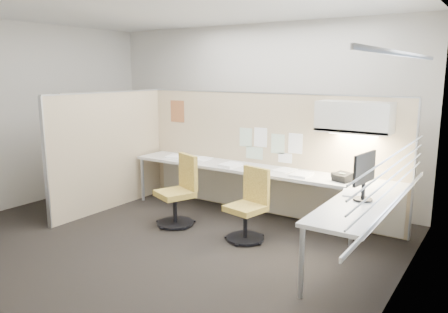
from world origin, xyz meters
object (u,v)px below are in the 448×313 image
Objects in this scene: chair_left at (179,193)px; phone at (342,177)px; chair_right at (249,207)px; desk at (272,182)px; monitor at (364,173)px.

chair_left reaches higher than phone.
phone is (1.99, 0.73, 0.34)m from chair_left.
chair_left is 3.65× the size of phone.
chair_right is 3.41× the size of phone.
desk is at bearing 100.89° from chair_right.
monitor is (1.37, -0.61, 0.42)m from desk.
phone is at bearing 47.94° from chair_right.
desk is 4.53× the size of chair_right.
phone reaches higher than desk.
phone is (0.93, 0.68, 0.37)m from chair_right.
chair_left is 1.07× the size of chair_right.
desk is 15.45× the size of phone.
chair_right is at bearing 96.98° from monitor.
monitor is at bearing 23.05° from chair_left.
chair_right reaches higher than phone.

